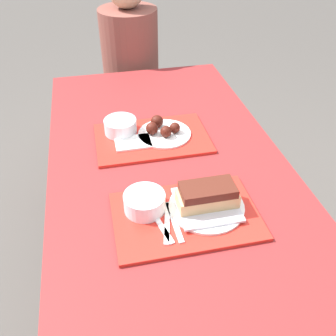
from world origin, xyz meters
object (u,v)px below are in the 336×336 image
Objects in this scene: bowl_coleslaw_near at (145,201)px; wings_plate_far at (163,130)px; bowl_coleslaw_far at (120,125)px; tray_near at (186,216)px; tray_far at (152,138)px; person_seated_across at (130,47)px; brisket_sandwich_plate at (207,199)px.

bowl_coleslaw_near is 0.61× the size of wings_plate_far.
bowl_coleslaw_near is 1.00× the size of bowl_coleslaw_far.
tray_near is at bearing -23.23° from bowl_coleslaw_near.
tray_far is 3.46× the size of bowl_coleslaw_near.
person_seated_across is (0.13, 1.30, 0.01)m from bowl_coleslaw_near.
tray_far is 0.14m from bowl_coleslaw_far.
wings_plate_far is (-0.05, 0.44, -0.01)m from brisket_sandwich_plate.
tray_near is 0.63× the size of person_seated_across.
bowl_coleslaw_far is at bearing 152.15° from tray_far.
brisket_sandwich_plate is (0.07, 0.02, 0.04)m from tray_near.
bowl_coleslaw_far is (-0.02, 0.46, 0.00)m from bowl_coleslaw_near.
person_seated_across is (0.01, 1.35, 0.04)m from tray_near.
wings_plate_far is at bearing 96.37° from brisket_sandwich_plate.
bowl_coleslaw_far is 0.61× the size of wings_plate_far.
person_seated_across is (0.03, 0.90, 0.04)m from tray_far.
tray_near is 0.53m from bowl_coleslaw_far.
person_seated_across reaches higher than tray_far.
bowl_coleslaw_far reaches higher than tray_near.
bowl_coleslaw_near is at bearing -108.93° from wings_plate_far.
tray_far is at bearing 102.51° from brisket_sandwich_plate.
person_seated_across is (-0.06, 1.33, 0.00)m from brisket_sandwich_plate.
wings_plate_far is at bearing 87.32° from tray_near.
wings_plate_far is 0.30× the size of person_seated_across.
bowl_coleslaw_far is at bearing -100.30° from person_seated_across.
tray_near is at bearing -74.48° from bowl_coleslaw_far.
bowl_coleslaw_far is (-0.14, 0.51, 0.04)m from tray_near.
bowl_coleslaw_near is 0.43m from wings_plate_far.
wings_plate_far is at bearing -16.39° from bowl_coleslaw_far.
brisket_sandwich_plate is 1.33m from person_seated_across.
wings_plate_far reaches higher than bowl_coleslaw_far.
tray_near is at bearing -86.90° from tray_far.
bowl_coleslaw_far is at bearing 163.61° from wings_plate_far.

